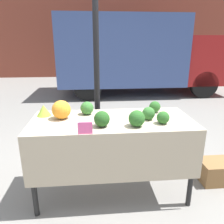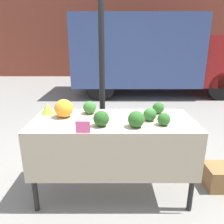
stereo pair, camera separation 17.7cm
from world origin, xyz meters
name	(u,v)px [view 2 (the right image)]	position (x,y,z in m)	size (l,w,h in m)	color
ground_plane	(112,190)	(0.00, 0.00, 0.00)	(40.00, 40.00, 0.00)	gray
building_facade	(111,21)	(0.00, 9.00, 2.56)	(16.00, 0.60, 5.11)	brown
tent_pole	(101,84)	(-0.13, 0.59, 1.11)	(0.07, 0.07, 2.21)	black
parked_truck	(150,53)	(1.23, 4.99, 1.27)	(5.16, 2.19, 2.35)	#384C84
market_table	(112,133)	(0.00, -0.06, 0.73)	(1.64, 0.72, 0.86)	tan
orange_cauliflower	(63,108)	(-0.51, 0.07, 0.95)	(0.19, 0.19, 0.19)	orange
romanesco_head	(47,109)	(-0.71, 0.19, 0.92)	(0.15, 0.15, 0.12)	#93B238
broccoli_head_0	(135,119)	(0.21, -0.21, 0.93)	(0.15, 0.15, 0.15)	#285B23
broccoli_head_1	(157,108)	(0.50, 0.20, 0.92)	(0.13, 0.13, 0.13)	#285B23
broccoli_head_2	(149,114)	(0.37, -0.03, 0.92)	(0.13, 0.13, 0.13)	#336B2D
broccoli_head_3	(100,119)	(-0.11, -0.18, 0.93)	(0.15, 0.15, 0.15)	#23511E
broccoli_head_4	(89,107)	(-0.25, 0.19, 0.93)	(0.14, 0.14, 0.14)	#336B2D
broccoli_head_5	(163,119)	(0.48, -0.16, 0.92)	(0.12, 0.12, 0.12)	#285B23
price_sign	(82,127)	(-0.26, -0.35, 0.91)	(0.13, 0.01, 0.11)	#F45B9E
produce_crate	(220,176)	(1.25, 0.08, 0.13)	(0.37, 0.31, 0.26)	olive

